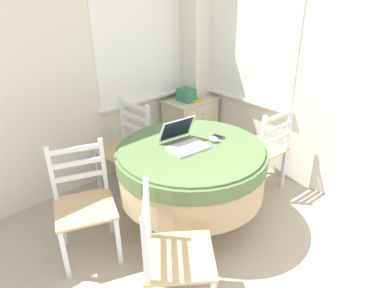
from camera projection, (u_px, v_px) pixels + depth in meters
name	position (u px, v px, depth m)	size (l,w,h in m)	color
corner_room_shell	(197.00, 71.00, 2.93)	(4.52, 4.58, 2.55)	silver
round_dining_table	(192.00, 166.00, 2.88)	(1.26, 1.26, 0.75)	#4C3D2D
laptop	(184.00, 141.00, 2.80)	(0.35, 0.36, 0.22)	silver
computer_mouse	(214.00, 139.00, 2.88)	(0.06, 0.09, 0.05)	white
cell_phone	(218.00, 137.00, 2.97)	(0.07, 0.12, 0.01)	#2D2D33
dining_chair_near_back_window	(126.00, 147.00, 3.48)	(0.48, 0.48, 0.90)	tan
dining_chair_near_right_window	(262.00, 150.00, 3.43)	(0.47, 0.47, 0.90)	tan
dining_chair_camera_near	(172.00, 256.00, 2.13)	(0.61, 0.61, 0.90)	tan
dining_chair_left_flank	(84.00, 204.00, 2.61)	(0.57, 0.57, 0.90)	tan
corner_cabinet	(190.00, 126.00, 4.20)	(0.60, 0.43, 0.70)	beige
storage_box	(186.00, 95.00, 3.96)	(0.15, 0.19, 0.14)	#387A5B
book_on_cabinet	(193.00, 100.00, 3.99)	(0.13, 0.21, 0.02)	gold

